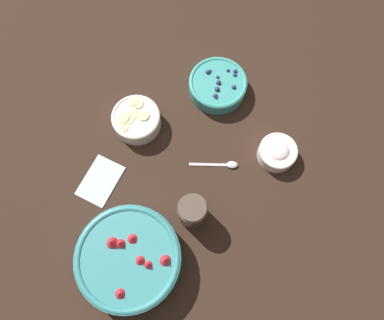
% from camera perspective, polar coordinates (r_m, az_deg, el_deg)
% --- Properties ---
extents(ground_plane, '(4.00, 4.00, 0.00)m').
position_cam_1_polar(ground_plane, '(1.06, -2.01, -1.70)').
color(ground_plane, black).
extents(bowl_strawberries, '(0.26, 0.26, 0.10)m').
position_cam_1_polar(bowl_strawberries, '(0.98, -9.56, -14.58)').
color(bowl_strawberries, teal).
rests_on(bowl_strawberries, ground_plane).
extents(bowl_blueberries, '(0.17, 0.17, 0.05)m').
position_cam_1_polar(bowl_blueberries, '(1.14, 3.95, 11.35)').
color(bowl_blueberries, teal).
rests_on(bowl_blueberries, ground_plane).
extents(bowl_bananas, '(0.14, 0.14, 0.06)m').
position_cam_1_polar(bowl_bananas, '(1.09, -8.49, 6.14)').
color(bowl_bananas, silver).
rests_on(bowl_bananas, ground_plane).
extents(bowl_cream, '(0.11, 0.11, 0.05)m').
position_cam_1_polar(bowl_cream, '(1.07, 12.89, 1.17)').
color(bowl_cream, white).
rests_on(bowl_cream, ground_plane).
extents(jar_chocolate, '(0.08, 0.08, 0.11)m').
position_cam_1_polar(jar_chocolate, '(0.98, 0.08, -7.89)').
color(jar_chocolate, '#4C3D33').
rests_on(jar_chocolate, ground_plane).
extents(napkin, '(0.14, 0.11, 0.01)m').
position_cam_1_polar(napkin, '(1.08, -13.81, -3.07)').
color(napkin, '#B2BCC6').
rests_on(napkin, ground_plane).
extents(spoon, '(0.09, 0.13, 0.01)m').
position_cam_1_polar(spoon, '(1.06, 4.75, -0.71)').
color(spoon, '#B2B2B7').
rests_on(spoon, ground_plane).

